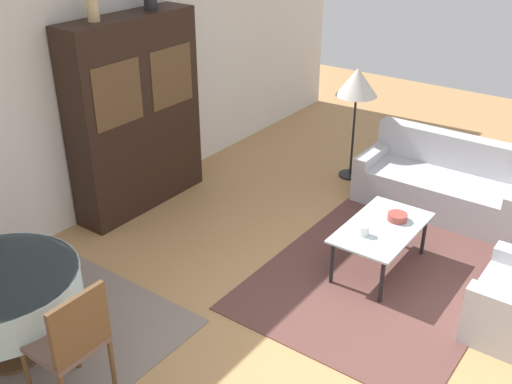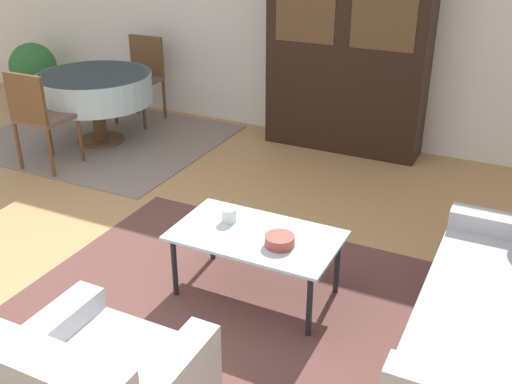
{
  "view_description": "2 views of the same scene",
  "coord_description": "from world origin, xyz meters",
  "px_view_note": "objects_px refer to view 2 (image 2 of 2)",
  "views": [
    {
      "loc": [
        -3.38,
        -1.2,
        3.23
      ],
      "look_at": [
        0.2,
        1.4,
        0.95
      ],
      "focal_mm": 42.0,
      "sensor_mm": 36.0,
      "label": 1
    },
    {
      "loc": [
        2.53,
        -2.29,
        2.34
      ],
      "look_at": [
        1.1,
        0.63,
        0.75
      ],
      "focal_mm": 42.0,
      "sensor_mm": 36.0,
      "label": 2
    }
  ],
  "objects_px": {
    "couch": "(508,327)",
    "dining_table": "(95,88)",
    "dining_chair_far": "(142,73)",
    "coffee_table": "(256,240)",
    "bowl": "(280,241)",
    "dining_chair_near": "(38,114)",
    "potted_plant": "(34,70)",
    "display_cabinet": "(348,47)",
    "cup": "(229,215)"
  },
  "relations": [
    {
      "from": "couch",
      "to": "display_cabinet",
      "type": "relative_size",
      "value": 0.86
    },
    {
      "from": "dining_chair_far",
      "to": "bowl",
      "type": "relative_size",
      "value": 5.2
    },
    {
      "from": "couch",
      "to": "display_cabinet",
      "type": "xyz_separation_m",
      "value": [
        -1.87,
        2.78,
        0.76
      ]
    },
    {
      "from": "display_cabinet",
      "to": "dining_chair_far",
      "type": "height_order",
      "value": "display_cabinet"
    },
    {
      "from": "display_cabinet",
      "to": "dining_table",
      "type": "height_order",
      "value": "display_cabinet"
    },
    {
      "from": "dining_table",
      "to": "potted_plant",
      "type": "relative_size",
      "value": 1.55
    },
    {
      "from": "dining_table",
      "to": "potted_plant",
      "type": "height_order",
      "value": "potted_plant"
    },
    {
      "from": "potted_plant",
      "to": "coffee_table",
      "type": "bearing_deg",
      "value": -29.94
    },
    {
      "from": "couch",
      "to": "dining_table",
      "type": "xyz_separation_m",
      "value": [
        -4.24,
        1.79,
        0.3
      ]
    },
    {
      "from": "dining_chair_far",
      "to": "bowl",
      "type": "bearing_deg",
      "value": 137.95
    },
    {
      "from": "display_cabinet",
      "to": "bowl",
      "type": "bearing_deg",
      "value": -79.13
    },
    {
      "from": "dining_chair_far",
      "to": "potted_plant",
      "type": "xyz_separation_m",
      "value": [
        -1.62,
        -0.06,
        -0.13
      ]
    },
    {
      "from": "display_cabinet",
      "to": "dining_table",
      "type": "relative_size",
      "value": 1.77
    },
    {
      "from": "cup",
      "to": "potted_plant",
      "type": "relative_size",
      "value": 0.13
    },
    {
      "from": "dining_table",
      "to": "cup",
      "type": "height_order",
      "value": "dining_table"
    },
    {
      "from": "coffee_table",
      "to": "dining_table",
      "type": "xyz_separation_m",
      "value": [
        -2.72,
        1.75,
        0.17
      ]
    },
    {
      "from": "dining_chair_near",
      "to": "couch",
      "type": "bearing_deg",
      "value": -13.01
    },
    {
      "from": "coffee_table",
      "to": "dining_chair_far",
      "type": "distance_m",
      "value": 3.74
    },
    {
      "from": "dining_chair_near",
      "to": "potted_plant",
      "type": "distance_m",
      "value": 2.25
    },
    {
      "from": "couch",
      "to": "dining_chair_near",
      "type": "relative_size",
      "value": 1.88
    },
    {
      "from": "coffee_table",
      "to": "display_cabinet",
      "type": "bearing_deg",
      "value": 97.27
    },
    {
      "from": "dining_chair_near",
      "to": "bowl",
      "type": "height_order",
      "value": "dining_chair_near"
    },
    {
      "from": "bowl",
      "to": "potted_plant",
      "type": "bearing_deg",
      "value": 150.52
    },
    {
      "from": "bowl",
      "to": "potted_plant",
      "type": "xyz_separation_m",
      "value": [
        -4.53,
        2.56,
        -0.06
      ]
    },
    {
      "from": "potted_plant",
      "to": "display_cabinet",
      "type": "bearing_deg",
      "value": 3.63
    },
    {
      "from": "display_cabinet",
      "to": "dining_chair_near",
      "type": "bearing_deg",
      "value": -142.7
    },
    {
      "from": "cup",
      "to": "bowl",
      "type": "height_order",
      "value": "cup"
    },
    {
      "from": "display_cabinet",
      "to": "dining_chair_far",
      "type": "distance_m",
      "value": 2.42
    },
    {
      "from": "dining_table",
      "to": "cup",
      "type": "bearing_deg",
      "value": -34.08
    },
    {
      "from": "bowl",
      "to": "cup",
      "type": "bearing_deg",
      "value": 162.43
    },
    {
      "from": "coffee_table",
      "to": "bowl",
      "type": "height_order",
      "value": "bowl"
    },
    {
      "from": "coffee_table",
      "to": "dining_chair_near",
      "type": "height_order",
      "value": "dining_chair_near"
    },
    {
      "from": "coffee_table",
      "to": "dining_table",
      "type": "height_order",
      "value": "dining_table"
    },
    {
      "from": "display_cabinet",
      "to": "potted_plant",
      "type": "relative_size",
      "value": 2.75
    },
    {
      "from": "dining_chair_far",
      "to": "potted_plant",
      "type": "distance_m",
      "value": 1.63
    },
    {
      "from": "couch",
      "to": "bowl",
      "type": "relative_size",
      "value": 9.77
    },
    {
      "from": "coffee_table",
      "to": "dining_chair_near",
      "type": "bearing_deg",
      "value": 160.77
    },
    {
      "from": "dining_chair_near",
      "to": "dining_chair_far",
      "type": "xyz_separation_m",
      "value": [
        0.0,
        1.61,
        0.0
      ]
    },
    {
      "from": "coffee_table",
      "to": "potted_plant",
      "type": "xyz_separation_m",
      "value": [
        -4.34,
        2.5,
        0.01
      ]
    },
    {
      "from": "couch",
      "to": "potted_plant",
      "type": "bearing_deg",
      "value": 66.64
    },
    {
      "from": "display_cabinet",
      "to": "dining_chair_near",
      "type": "relative_size",
      "value": 2.2
    },
    {
      "from": "dining_table",
      "to": "dining_chair_near",
      "type": "distance_m",
      "value": 0.81
    },
    {
      "from": "coffee_table",
      "to": "dining_chair_far",
      "type": "height_order",
      "value": "dining_chair_far"
    },
    {
      "from": "couch",
      "to": "dining_chair_far",
      "type": "height_order",
      "value": "dining_chair_far"
    },
    {
      "from": "dining_chair_far",
      "to": "bowl",
      "type": "distance_m",
      "value": 3.91
    },
    {
      "from": "dining_table",
      "to": "dining_chair_far",
      "type": "height_order",
      "value": "dining_chair_far"
    },
    {
      "from": "dining_chair_near",
      "to": "dining_table",
      "type": "bearing_deg",
      "value": 90.0
    },
    {
      "from": "dining_chair_far",
      "to": "coffee_table",
      "type": "bearing_deg",
      "value": 136.7
    },
    {
      "from": "dining_chair_far",
      "to": "cup",
      "type": "relative_size",
      "value": 9.99
    },
    {
      "from": "dining_table",
      "to": "dining_chair_near",
      "type": "bearing_deg",
      "value": -90.0
    }
  ]
}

